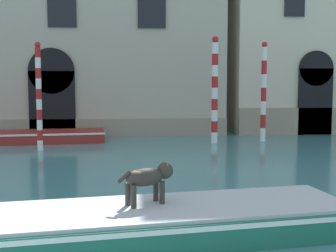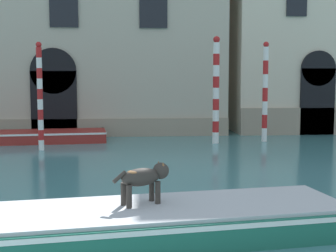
% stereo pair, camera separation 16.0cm
% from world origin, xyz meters
% --- Properties ---
extents(palazzo_left, '(15.35, 6.13, 12.61)m').
position_xyz_m(palazzo_left, '(0.12, 21.45, 6.29)').
color(palazzo_left, '#B2A893').
rests_on(palazzo_left, ground_plane).
extents(boat_foreground, '(7.74, 3.05, 0.54)m').
position_xyz_m(boat_foreground, '(3.25, 4.11, 0.29)').
color(boat_foreground, '#1E6651').
rests_on(boat_foreground, ground_plane).
extents(dog_on_deck, '(0.99, 0.63, 0.72)m').
position_xyz_m(dog_on_deck, '(3.42, 4.34, 1.01)').
color(dog_on_deck, '#332D28').
rests_on(dog_on_deck, boat_foreground).
extents(boat_moored_near_palazzo, '(6.70, 2.52, 0.48)m').
position_xyz_m(boat_moored_near_palazzo, '(-1.23, 16.63, 0.26)').
color(boat_moored_near_palazzo, maroon).
rests_on(boat_moored_near_palazzo, ground_plane).
extents(mooring_pole_0, '(0.24, 0.24, 4.30)m').
position_xyz_m(mooring_pole_0, '(8.93, 16.20, 2.17)').
color(mooring_pole_0, white).
rests_on(mooring_pole_0, ground_plane).
extents(mooring_pole_1, '(0.22, 0.22, 4.09)m').
position_xyz_m(mooring_pole_1, '(-0.27, 14.37, 2.06)').
color(mooring_pole_1, white).
rests_on(mooring_pole_1, ground_plane).
extents(mooring_pole_2, '(0.28, 0.28, 4.48)m').
position_xyz_m(mooring_pole_2, '(6.71, 15.79, 2.26)').
color(mooring_pole_2, white).
rests_on(mooring_pole_2, ground_plane).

